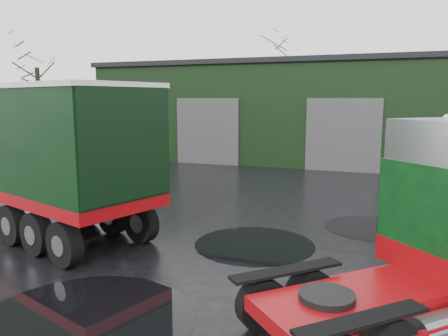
{
  "coord_description": "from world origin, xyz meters",
  "views": [
    {
      "loc": [
        4.23,
        -10.58,
        3.95
      ],
      "look_at": [
        -0.73,
        2.71,
        1.7
      ],
      "focal_mm": 35.0,
      "sensor_mm": 36.0,
      "label": 1
    }
  ],
  "objects_px": {
    "warehouse": "(352,111)",
    "tree_back_a": "(273,90)",
    "tree_left": "(39,94)",
    "hero_tractor": "(398,229)"
  },
  "relations": [
    {
      "from": "warehouse",
      "to": "tree_back_a",
      "type": "xyz_separation_m",
      "value": [
        -8.0,
        10.0,
        1.59
      ]
    },
    {
      "from": "warehouse",
      "to": "tree_left",
      "type": "bearing_deg",
      "value": -157.17
    },
    {
      "from": "warehouse",
      "to": "tree_back_a",
      "type": "bearing_deg",
      "value": 128.66
    },
    {
      "from": "warehouse",
      "to": "hero_tractor",
      "type": "bearing_deg",
      "value": -83.8
    },
    {
      "from": "hero_tractor",
      "to": "tree_back_a",
      "type": "height_order",
      "value": "tree_back_a"
    },
    {
      "from": "hero_tractor",
      "to": "tree_left",
      "type": "bearing_deg",
      "value": -169.73
    },
    {
      "from": "tree_left",
      "to": "tree_back_a",
      "type": "height_order",
      "value": "tree_back_a"
    },
    {
      "from": "warehouse",
      "to": "tree_left",
      "type": "height_order",
      "value": "tree_left"
    },
    {
      "from": "hero_tractor",
      "to": "tree_left",
      "type": "distance_m",
      "value": 26.33
    },
    {
      "from": "warehouse",
      "to": "tree_back_a",
      "type": "relative_size",
      "value": 3.41
    }
  ]
}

